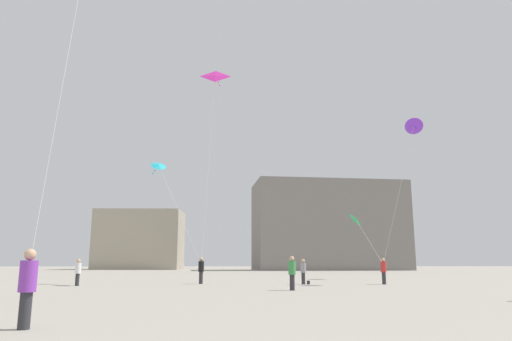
{
  "coord_description": "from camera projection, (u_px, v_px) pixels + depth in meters",
  "views": [
    {
      "loc": [
        -1.29,
        -4.31,
        1.48
      ],
      "look_at": [
        0.0,
        18.08,
        5.9
      ],
      "focal_mm": 32.52,
      "sensor_mm": 36.0,
      "label": 1
    }
  ],
  "objects": [
    {
      "name": "person_in_white",
      "position": [
        78.0,
        271.0,
        29.03
      ],
      "size": [
        0.36,
        0.36,
        1.65
      ],
      "rotation": [
        0.0,
        0.0,
        4.12
      ],
      "color": "#2D2D33",
      "rests_on": "ground_plane"
    },
    {
      "name": "building_left_hall",
      "position": [
        140.0,
        240.0,
        92.23
      ],
      "size": [
        16.71,
        10.85,
        11.47
      ],
      "color": "#A39984",
      "rests_on": "ground_plane"
    },
    {
      "name": "building_centre_hall",
      "position": [
        328.0,
        226.0,
        85.48
      ],
      "size": [
        27.96,
        14.6,
        15.87
      ],
      "color": "gray",
      "rests_on": "ground_plane"
    },
    {
      "name": "person_in_grey",
      "position": [
        303.0,
        270.0,
        30.92
      ],
      "size": [
        0.36,
        0.36,
        1.66
      ],
      "rotation": [
        0.0,
        0.0,
        4.57
      ],
      "color": "#2D2D33",
      "rests_on": "ground_plane"
    },
    {
      "name": "kite_magenta_delta",
      "position": [
        215.0,
        79.0,
        35.96
      ],
      "size": [
        1.79,
        1.89,
        14.85
      ],
      "color": "#D12899"
    },
    {
      "name": "person_in_purple",
      "position": [
        27.0,
        285.0,
        10.47
      ],
      "size": [
        0.39,
        0.39,
        1.77
      ],
      "rotation": [
        0.0,
        0.0,
        2.52
      ],
      "color": "#2D2D33",
      "rests_on": "ground_plane"
    },
    {
      "name": "person_in_red",
      "position": [
        384.0,
        270.0,
        30.95
      ],
      "size": [
        0.38,
        0.38,
        1.73
      ],
      "rotation": [
        0.0,
        0.0,
        0.74
      ],
      "color": "#2D2D33",
      "rests_on": "ground_plane"
    },
    {
      "name": "person_in_green",
      "position": [
        292.0,
        271.0,
        24.49
      ],
      "size": [
        0.39,
        0.39,
        1.77
      ],
      "rotation": [
        0.0,
        0.0,
        5.04
      ],
      "color": "#2D2D33",
      "rests_on": "ground_plane"
    },
    {
      "name": "person_in_black",
      "position": [
        201.0,
        269.0,
        31.68
      ],
      "size": [
        0.39,
        0.39,
        1.78
      ],
      "rotation": [
        0.0,
        0.0,
        3.7
      ],
      "color": "#2D2D33",
      "rests_on": "ground_plane"
    },
    {
      "name": "kite_cyan_diamond",
      "position": [
        159.0,
        166.0,
        31.87
      ],
      "size": [
        3.67,
        1.62,
        7.08
      ],
      "color": "#1EB2C6"
    },
    {
      "name": "kite_violet_diamond",
      "position": [
        414.0,
        126.0,
        32.7
      ],
      "size": [
        3.35,
        1.24,
        10.16
      ],
      "color": "purple"
    },
    {
      "name": "kite_emerald_diamond",
      "position": [
        356.0,
        219.0,
        41.16
      ],
      "size": [
        1.46,
        10.29,
        4.48
      ],
      "color": "green"
    },
    {
      "name": "handbag_beside_flyer",
      "position": [
        308.0,
        282.0,
        30.88
      ],
      "size": [
        0.15,
        0.32,
        0.24
      ],
      "primitive_type": "cube",
      "rotation": [
        0.0,
        0.0,
        4.74
      ],
      "color": "black",
      "rests_on": "ground_plane"
    }
  ]
}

